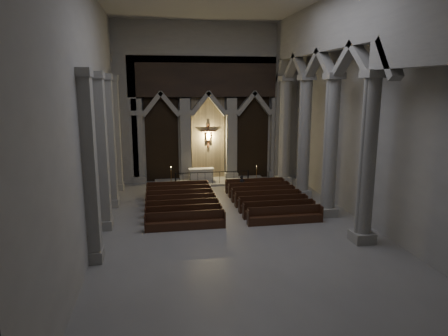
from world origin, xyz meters
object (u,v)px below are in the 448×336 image
Objects in this scene: altar_rail at (212,176)px; candle_stand_right at (256,179)px; altar at (201,175)px; pews at (225,203)px; worshipper at (242,184)px; candle_stand_left at (171,182)px.

candle_stand_right reaches higher than altar_rail.
pews is at bearing -83.85° from altar.
altar is 1.55× the size of worshipper.
altar_rail reaches higher than pews.
candle_stand_right is (4.12, -0.97, -0.26)m from altar.
altar_rail is 0.58× the size of pews.
worshipper is (1.74, 3.19, 0.31)m from pews.
altar_rail is 3.54× the size of candle_stand_left.
pews is at bearing -121.10° from candle_stand_right.
altar is 0.34× the size of altar_rail.
altar is at bearing 166.68° from candle_stand_right.
altar_rail is 3.07m from candle_stand_left.
altar_rail is 3.42m from candle_stand_right.
candle_stand_left reaches higher than worshipper.
altar is 1.28m from altar_rail.
altar_rail is 4.50× the size of worshipper.
pews is 3.64m from worshipper.
altar_rail is at bearing -178.62° from candle_stand_right.
candle_stand_left is 1.14× the size of candle_stand_right.
worshipper is (-1.67, -2.46, 0.24)m from candle_stand_right.
worshipper is at bearing -124.19° from candle_stand_right.
worshipper is at bearing 61.43° from pews.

